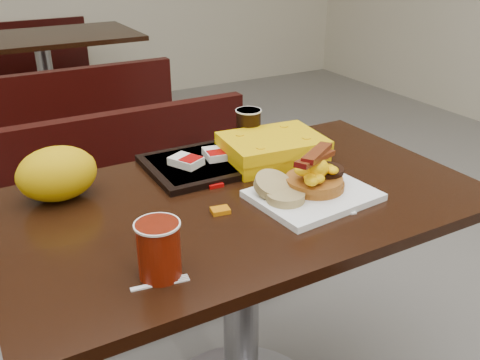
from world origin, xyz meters
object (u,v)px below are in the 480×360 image
platter (313,195)px  coffee_cup_far (248,126)px  hashbrown_sleeve_right (215,154)px  clamshell (273,149)px  paper_bag (57,174)px  bench_near_n (152,215)px  coffee_cup_near (159,250)px  hashbrown_sleeve_left (186,161)px  bench_far_s (75,125)px  bench_far_n (30,73)px  tray (215,162)px  table_near (241,316)px  knife (336,198)px  pancake_stack (315,182)px  fork (152,285)px  table_far (49,93)px

platter → coffee_cup_far: size_ratio=2.86×
hashbrown_sleeve_right → clamshell: (0.15, -0.07, 0.01)m
coffee_cup_far → paper_bag: 0.59m
bench_near_n → coffee_cup_far: (0.19, -0.42, 0.46)m
coffee_cup_near → clamshell: 0.62m
hashbrown_sleeve_left → bench_far_s: bearing=61.4°
bench_far_s → coffee_cup_near: bearing=-98.1°
clamshell → paper_bag: size_ratio=1.42×
bench_far_n → clamshell: bearing=-86.5°
platter → coffee_cup_far: bearing=79.6°
tray → bench_near_n: bearing=94.6°
coffee_cup_near → table_near: bearing=35.5°
knife → coffee_cup_far: size_ratio=1.72×
coffee_cup_near → knife: coffee_cup_near is taller
knife → bench_far_n: bearing=-167.0°
knife → paper_bag: (-0.60, 0.34, 0.07)m
bench_near_n → hashbrown_sleeve_left: 0.64m
bench_far_n → coffee_cup_far: size_ratio=9.88×
pancake_stack → coffee_cup_near: coffee_cup_near is taller
bench_far_n → hashbrown_sleeve_left: 3.11m
tray → paper_bag: bearing=-179.3°
platter → paper_bag: (-0.55, 0.31, 0.06)m
platter → hashbrown_sleeve_right: size_ratio=3.62×
bench_far_s → knife: (0.20, -2.03, 0.39)m
table_near → bench_near_n: table_near is taller
hashbrown_sleeve_left → fork: bearing=-148.0°
bench_far_s → tray: tray is taller
table_near → coffee_cup_near: coffee_cup_near is taller
pancake_stack → bench_far_s: bearing=94.9°
table_near → bench_near_n: 0.70m
bench_far_n → hashbrown_sleeve_right: (0.04, -3.08, 0.42)m
table_far → hashbrown_sleeve_right: bearing=-89.0°
platter → fork: platter is taller
bench_far_s → hashbrown_sleeve_right: bearing=-88.6°
knife → table_near: bearing=-112.4°
paper_bag → hashbrown_sleeve_right: bearing=1.1°
tray → hashbrown_sleeve_right: bearing=47.7°
tray → table_near: bearing=-98.4°
bench_near_n → knife: knife is taller
bench_near_n → paper_bag: size_ratio=5.14×
bench_far_n → hashbrown_sleeve_right: size_ratio=12.53×
table_near → coffee_cup_far: coffee_cup_far is taller
platter → paper_bag: bearing=145.3°
table_near → clamshell: (0.19, 0.16, 0.41)m
bench_far_n → pancake_stack: pancake_stack is taller
tray → paper_bag: size_ratio=1.95×
fork → knife: bearing=20.3°
fork → pancake_stack: bearing=26.4°
table_near → hashbrown_sleeve_left: 0.46m
tray → paper_bag: (-0.43, -0.00, 0.06)m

